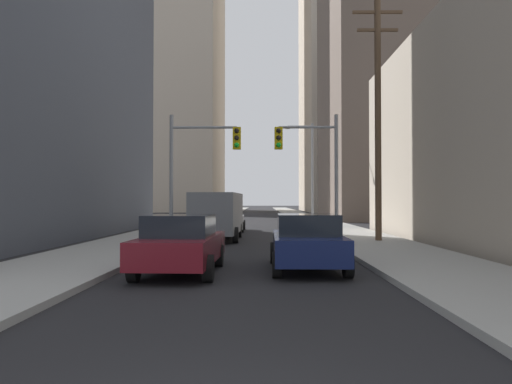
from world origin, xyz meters
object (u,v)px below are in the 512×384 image
Objects in this scene: traffic_signal_near_left at (201,156)px; sedan_navy at (307,242)px; traffic_signal_near_right at (310,156)px; cargo_van_grey at (218,213)px; sedan_silver at (229,219)px; sedan_maroon at (181,244)px.

sedan_navy is at bearing -66.91° from traffic_signal_near_left.
sedan_navy is 10.25m from traffic_signal_near_right.
traffic_signal_near_right reaches higher than cargo_van_grey.
cargo_van_grey is at bearing 18.96° from traffic_signal_near_left.
sedan_silver is (-3.31, 16.78, 0.00)m from sedan_navy.
sedan_maroon is at bearing -168.90° from sedan_navy.
sedan_silver is at bearing 89.48° from cargo_van_grey.
cargo_van_grey reaches higher than sedan_silver.
sedan_maroon is at bearing -89.74° from cargo_van_grey.
cargo_van_grey is at bearing 108.73° from sedan_navy.
sedan_silver is (0.06, 6.84, -0.52)m from cargo_van_grey.
sedan_navy is at bearing 11.10° from sedan_maroon.
traffic_signal_near_right is (4.36, -7.10, 3.23)m from sedan_silver.
traffic_signal_near_left is at bearing 113.09° from sedan_navy.
sedan_maroon is (0.05, -10.58, -0.52)m from cargo_van_grey.
cargo_van_grey is 10.50m from sedan_navy.
sedan_maroon and sedan_navy have the same top height.
cargo_van_grey is 2.85m from traffic_signal_near_left.
traffic_signal_near_left reaches higher than sedan_navy.
traffic_signal_near_left is at bearing 180.00° from traffic_signal_near_right.
sedan_silver is 0.70× the size of traffic_signal_near_left.
traffic_signal_near_left reaches higher than sedan_silver.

